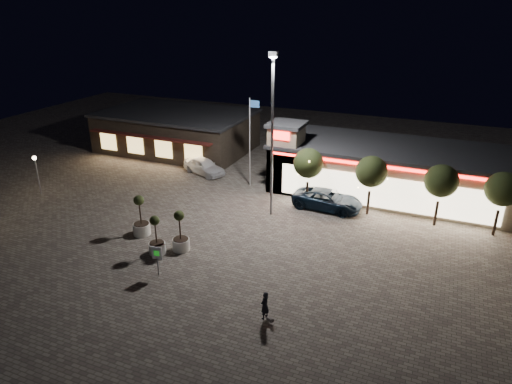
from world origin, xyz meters
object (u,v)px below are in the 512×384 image
at_px(planter_mid, 157,242).
at_px(white_sedan, 204,166).
at_px(planter_left, 141,222).
at_px(valet_sign, 157,256).
at_px(pedestrian, 265,305).
at_px(pickup_truck, 327,200).

bearing_deg(planter_mid, white_sedan, 107.19).
distance_m(planter_left, valet_sign, 5.77).
bearing_deg(planter_mid, valet_sign, -54.30).
relative_size(pedestrian, planter_left, 0.53).
height_order(pedestrian, planter_left, planter_left).
distance_m(pickup_truck, valet_sign, 15.27).
bearing_deg(pickup_truck, white_sedan, 79.10).
xyz_separation_m(pickup_truck, planter_left, (-11.15, -9.54, 0.16)).
bearing_deg(pedestrian, pickup_truck, -162.59).
distance_m(pedestrian, planter_left, 12.83).
distance_m(pickup_truck, planter_left, 14.67).
xyz_separation_m(white_sedan, planter_mid, (4.51, -14.59, 0.06)).
xyz_separation_m(pickup_truck, pedestrian, (0.53, -14.85, 0.03)).
bearing_deg(valet_sign, planter_mid, 125.70).
height_order(pickup_truck, valet_sign, valet_sign).
relative_size(planter_left, valet_sign, 1.56).
distance_m(white_sedan, planter_left, 12.92).
relative_size(planter_left, planter_mid, 1.10).
bearing_deg(planter_left, pickup_truck, 40.55).
distance_m(pickup_truck, white_sedan, 13.50).
distance_m(white_sedan, planter_mid, 15.27).
height_order(pickup_truck, white_sedan, white_sedan).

